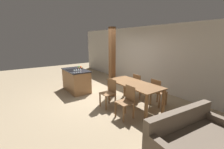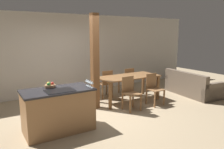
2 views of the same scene
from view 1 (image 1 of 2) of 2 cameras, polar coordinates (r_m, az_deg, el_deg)
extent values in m
plane|color=#9E896B|center=(5.84, -5.05, -8.26)|extent=(16.00, 16.00, 0.00)
cube|color=beige|center=(7.02, 12.26, 6.51)|extent=(11.20, 0.08, 2.70)
cube|color=#9E7047|center=(6.49, -13.46, -2.32)|extent=(1.40, 0.72, 0.87)
cube|color=#232328|center=(6.39, -13.68, 1.63)|extent=(1.44, 0.76, 0.04)
cube|color=black|center=(6.33, -14.89, 1.69)|extent=(0.56, 0.40, 0.01)
cylinder|color=#99704C|center=(6.54, -12.06, 2.47)|extent=(0.23, 0.23, 0.05)
sphere|color=red|center=(6.49, -11.87, 2.80)|extent=(0.07, 0.07, 0.07)
sphere|color=gold|center=(6.57, -11.78, 2.94)|extent=(0.07, 0.07, 0.07)
sphere|color=#3D8E38|center=(6.55, -12.51, 2.89)|extent=(0.08, 0.08, 0.08)
cylinder|color=silver|center=(5.68, -14.17, 0.52)|extent=(0.06, 0.06, 0.00)
cylinder|color=silver|center=(5.67, -14.19, 0.96)|extent=(0.01, 0.01, 0.09)
cone|color=silver|center=(5.66, -14.24, 1.69)|extent=(0.07, 0.07, 0.06)
cylinder|color=silver|center=(5.71, -13.39, 0.62)|extent=(0.06, 0.06, 0.00)
cylinder|color=silver|center=(5.70, -13.41, 1.07)|extent=(0.01, 0.01, 0.09)
cone|color=silver|center=(5.69, -13.45, 1.80)|extent=(0.07, 0.07, 0.06)
cylinder|color=silver|center=(5.74, -12.61, 0.73)|extent=(0.06, 0.06, 0.00)
cylinder|color=silver|center=(5.73, -12.63, 1.17)|extent=(0.01, 0.01, 0.09)
cone|color=silver|center=(5.72, -12.67, 1.90)|extent=(0.07, 0.07, 0.06)
cylinder|color=silver|center=(5.77, -11.85, 0.84)|extent=(0.06, 0.06, 0.00)
cylinder|color=silver|center=(5.76, -11.87, 1.27)|extent=(0.01, 0.01, 0.09)
cone|color=silver|center=(5.75, -11.90, 2.00)|extent=(0.07, 0.07, 0.06)
cube|color=brown|center=(4.82, 8.34, -3.43)|extent=(1.89, 0.86, 0.03)
cube|color=brown|center=(5.38, -1.13, -5.88)|extent=(0.07, 0.07, 0.75)
cube|color=brown|center=(4.15, 12.91, -12.25)|extent=(0.07, 0.07, 0.75)
cube|color=brown|center=(5.80, 4.88, -4.50)|extent=(0.07, 0.07, 0.75)
cube|color=brown|center=(4.68, 19.01, -9.65)|extent=(0.07, 0.07, 0.75)
cube|color=brown|center=(4.80, -1.71, -7.19)|extent=(0.40, 0.40, 0.02)
cube|color=brown|center=(4.83, 0.15, -4.24)|extent=(0.38, 0.02, 0.43)
cube|color=brown|center=(4.94, -4.58, -9.55)|extent=(0.04, 0.04, 0.45)
cube|color=brown|center=(4.67, -2.32, -10.95)|extent=(0.04, 0.04, 0.45)
cube|color=brown|center=(5.12, -1.13, -8.69)|extent=(0.04, 0.04, 0.45)
cube|color=brown|center=(4.85, 1.25, -9.97)|extent=(0.04, 0.04, 0.45)
cube|color=brown|center=(4.17, 4.84, -10.50)|extent=(0.40, 0.40, 0.02)
cube|color=brown|center=(4.20, 6.90, -7.05)|extent=(0.38, 0.02, 0.43)
cube|color=brown|center=(4.30, 1.36, -13.16)|extent=(0.04, 0.04, 0.45)
cube|color=brown|center=(4.05, 4.44, -14.95)|extent=(0.04, 0.04, 0.45)
cube|color=brown|center=(4.50, 5.07, -11.96)|extent=(0.04, 0.04, 0.45)
cube|color=brown|center=(4.26, 8.22, -13.55)|extent=(0.04, 0.04, 0.45)
cube|color=brown|center=(5.69, 10.67, -4.12)|extent=(0.40, 0.40, 0.02)
cube|color=brown|center=(5.50, 9.38, -2.24)|extent=(0.38, 0.02, 0.43)
cube|color=brown|center=(5.78, 13.06, -6.43)|extent=(0.04, 0.04, 0.45)
cube|color=brown|center=(6.00, 10.55, -5.55)|extent=(0.04, 0.04, 0.45)
cube|color=brown|center=(5.53, 10.59, -7.20)|extent=(0.04, 0.04, 0.45)
cube|color=brown|center=(5.77, 8.07, -6.25)|extent=(0.04, 0.04, 0.45)
cube|color=brown|center=(5.17, 17.42, -6.30)|extent=(0.40, 0.40, 0.02)
cube|color=brown|center=(4.96, 16.25, -4.33)|extent=(0.38, 0.02, 0.43)
cube|color=brown|center=(5.29, 19.96, -8.76)|extent=(0.04, 0.04, 0.45)
cube|color=brown|center=(5.48, 16.93, -7.75)|extent=(0.04, 0.04, 0.45)
cube|color=brown|center=(5.02, 17.60, -9.77)|extent=(0.04, 0.04, 0.45)
cube|color=brown|center=(5.22, 14.50, -8.66)|extent=(0.04, 0.04, 0.45)
cube|color=brown|center=(3.43, 29.12, -22.69)|extent=(1.05, 1.89, 0.42)
cube|color=brown|center=(3.39, 24.71, -14.81)|extent=(0.35, 1.82, 0.37)
cube|color=brown|center=(4.05, 35.82, -16.68)|extent=(0.88, 0.23, 0.56)
cube|color=brown|center=(5.57, 0.04, 4.46)|extent=(0.19, 0.19, 2.57)
camera|label=2|loc=(7.47, -51.60, 7.58)|focal=35.00mm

